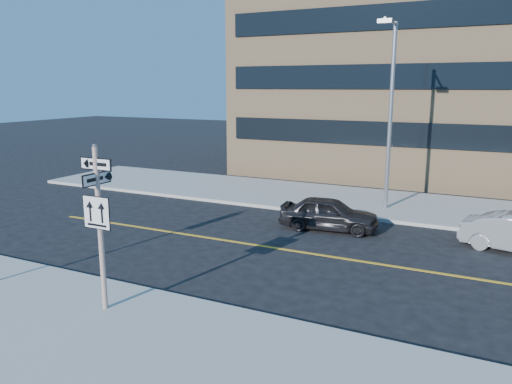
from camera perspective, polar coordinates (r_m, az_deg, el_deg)
The scene contains 5 objects.
ground at distance 14.99m, azimuth -10.20°, elevation -9.78°, with size 120.00×120.00×0.00m, color black.
sign_pole at distance 12.42m, azimuth -17.49°, elevation -2.93°, with size 0.92×0.92×4.06m.
parked_car_a at distance 19.65m, azimuth 8.33°, elevation -2.45°, with size 3.80×1.53×1.30m, color black.
streetlight_a at distance 22.33m, azimuth 15.06°, elevation 9.67°, with size 0.55×2.25×8.00m.
building_brick at distance 36.85m, azimuth 16.85°, elevation 16.97°, with size 18.00×18.00×18.00m, color tan.
Camera 1 is at (8.39, -11.13, 5.53)m, focal length 35.00 mm.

